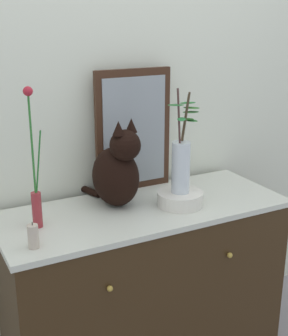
% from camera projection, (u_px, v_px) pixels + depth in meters
% --- Properties ---
extents(wall_back, '(4.40, 0.08, 2.60)m').
position_uv_depth(wall_back, '(112.00, 90.00, 2.21)').
color(wall_back, silver).
rests_on(wall_back, ground_plane).
extents(sideboard, '(1.28, 0.53, 0.83)m').
position_uv_depth(sideboard, '(144.00, 289.00, 2.21)').
color(sideboard, '#352412').
rests_on(sideboard, ground_plane).
extents(mirror_leaning, '(0.38, 0.03, 0.57)m').
position_uv_depth(mirror_leaning, '(134.00, 131.00, 2.22)').
color(mirror_leaning, '#392114').
rests_on(mirror_leaning, sideboard).
extents(cat_sitting, '(0.25, 0.43, 0.40)m').
position_uv_depth(cat_sitting, '(117.00, 171.00, 2.05)').
color(cat_sitting, black).
rests_on(cat_sitting, sideboard).
extents(vase_slim_green, '(0.06, 0.04, 0.56)m').
position_uv_depth(vase_slim_green, '(35.00, 186.00, 1.84)').
color(vase_slim_green, maroon).
rests_on(vase_slim_green, sideboard).
extents(bowl_porcelain, '(0.20, 0.20, 0.06)m').
position_uv_depth(bowl_porcelain, '(180.00, 198.00, 2.09)').
color(bowl_porcelain, silver).
rests_on(bowl_porcelain, sideboard).
extents(vase_glass_clear, '(0.16, 0.12, 0.46)m').
position_uv_depth(vase_glass_clear, '(181.00, 162.00, 2.04)').
color(vase_glass_clear, silver).
rests_on(vase_glass_clear, bowl_porcelain).
extents(candle_pillar, '(0.04, 0.04, 0.10)m').
position_uv_depth(candle_pillar, '(33.00, 237.00, 1.71)').
color(candle_pillar, '#C0AF9B').
rests_on(candle_pillar, sideboard).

